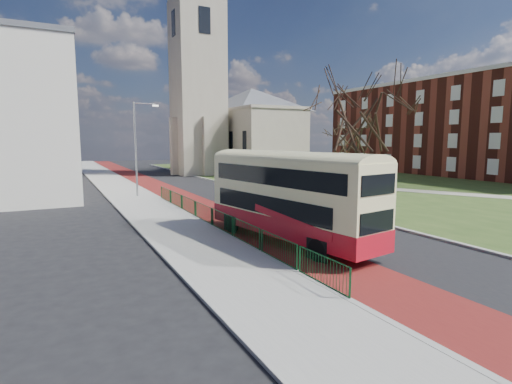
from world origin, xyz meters
TOP-DOWN VIEW (x-y plane):
  - ground at (0.00, 0.00)m, footprint 160.00×160.00m
  - road_carriageway at (1.50, 20.00)m, footprint 9.00×120.00m
  - bus_lane at (-1.20, 20.00)m, footprint 3.40×120.00m
  - pavement_west at (-5.00, 20.00)m, footprint 4.00×120.00m
  - kerb_west at (-3.00, 20.00)m, footprint 0.25×120.00m
  - kerb_east at (6.10, 22.00)m, footprint 0.25×80.00m
  - grass_green at (26.00, 22.00)m, footprint 40.00×80.00m
  - footpath at (20.00, 10.00)m, footprint 18.84×32.82m
  - pedestrian_railing at (-2.95, 4.00)m, footprint 0.07×24.00m
  - gothic_church at (12.56, 38.00)m, footprint 16.38×18.00m
  - brick_terrace at (40.00, 20.00)m, footprint 10.30×44.30m
  - street_block_near at (-14.00, 22.00)m, footprint 10.30×14.30m
  - street_block_far at (-14.00, 38.00)m, footprint 10.30×16.30m
  - streetlamp at (-4.35, 18.00)m, footprint 2.13×0.18m
  - bus at (-0.83, -0.96)m, footprint 4.01×10.42m
  - winter_tree_near at (10.64, 7.34)m, footprint 7.61×7.61m
  - winter_tree_far at (22.32, 21.77)m, footprint 5.66×5.66m
  - litter_bin at (10.97, 6.76)m, footprint 0.67×0.67m

SIDE VIEW (x-z plane):
  - ground at x=0.00m, z-range 0.00..0.00m
  - road_carriageway at x=1.50m, z-range 0.00..0.01m
  - bus_lane at x=-1.20m, z-range 0.00..0.01m
  - grass_green at x=26.00m, z-range 0.00..0.04m
  - footpath at x=20.00m, z-range 0.04..0.07m
  - pavement_west at x=-5.00m, z-range 0.00..0.12m
  - kerb_west at x=-3.00m, z-range 0.00..0.13m
  - kerb_east at x=6.10m, z-range 0.00..0.13m
  - litter_bin at x=10.97m, z-range 0.04..0.93m
  - pedestrian_railing at x=-2.95m, z-range -0.01..1.11m
  - bus at x=-0.83m, z-range 0.30..4.56m
  - streetlamp at x=-4.35m, z-range 0.59..8.59m
  - winter_tree_far at x=22.32m, z-range 1.56..9.49m
  - street_block_far at x=-14.00m, z-range 0.01..11.51m
  - street_block_near at x=-14.00m, z-range 0.01..13.01m
  - brick_terrace at x=40.00m, z-range 0.01..13.51m
  - winter_tree_near at x=10.64m, z-range 2.05..12.48m
  - gothic_church at x=12.56m, z-range -6.87..33.13m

